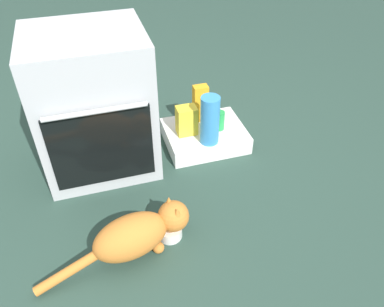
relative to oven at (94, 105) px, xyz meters
name	(u,v)px	position (x,y,z in m)	size (l,w,h in m)	color
ground	(108,202)	(-0.03, -0.35, -0.40)	(8.00, 8.00, 0.00)	#284238
oven	(94,105)	(0.00, 0.00, 0.00)	(0.60, 0.58, 0.79)	#B7BABF
pantry_cabinet	(205,136)	(0.63, -0.01, -0.34)	(0.49, 0.39, 0.11)	white
food_bowl	(170,231)	(0.24, -0.66, -0.36)	(0.12, 0.12, 0.08)	white
cat	(138,233)	(0.08, -0.70, -0.28)	(0.73, 0.28, 0.22)	#C6752D
snack_bag	(187,120)	(0.51, -0.01, -0.20)	(0.12, 0.09, 0.18)	yellow
soda_can	(219,120)	(0.72, -0.03, -0.23)	(0.07, 0.07, 0.12)	green
water_bottle	(210,120)	(0.62, -0.13, -0.14)	(0.11, 0.11, 0.30)	#388CD1
juice_carton	(200,103)	(0.64, 0.10, -0.17)	(0.09, 0.06, 0.24)	orange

